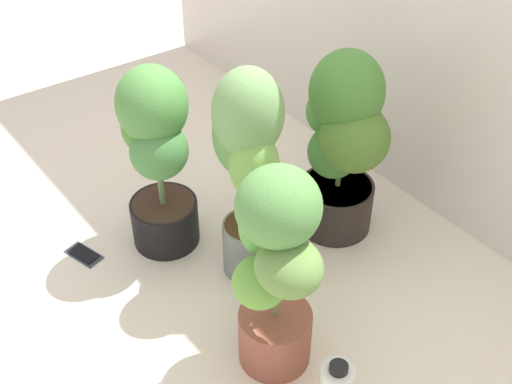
{
  "coord_description": "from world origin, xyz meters",
  "views": [
    {
      "loc": [
        1.33,
        -0.93,
        1.73
      ],
      "look_at": [
        0.01,
        0.1,
        0.35
      ],
      "focal_mm": 46.62,
      "sensor_mm": 36.0,
      "label": 1
    }
  ],
  "objects_px": {
    "potted_plant_center": "(247,157)",
    "potted_plant_front_left": "(157,150)",
    "cell_phone": "(84,254)",
    "potted_plant_back_center": "(343,140)",
    "potted_plant_front_right": "(275,265)"
  },
  "relations": [
    {
      "from": "potted_plant_front_left",
      "to": "cell_phone",
      "type": "height_order",
      "value": "potted_plant_front_left"
    },
    {
      "from": "potted_plant_center",
      "to": "potted_plant_front_left",
      "type": "distance_m",
      "value": 0.35
    },
    {
      "from": "potted_plant_back_center",
      "to": "cell_phone",
      "type": "distance_m",
      "value": 1.03
    },
    {
      "from": "potted_plant_front_left",
      "to": "potted_plant_front_right",
      "type": "bearing_deg",
      "value": -2.08
    },
    {
      "from": "potted_plant_front_right",
      "to": "cell_phone",
      "type": "bearing_deg",
      "value": -161.23
    },
    {
      "from": "potted_plant_front_right",
      "to": "potted_plant_front_left",
      "type": "height_order",
      "value": "potted_plant_front_right"
    },
    {
      "from": "potted_plant_front_right",
      "to": "cell_phone",
      "type": "xyz_separation_m",
      "value": [
        -0.78,
        -0.26,
        -0.4
      ]
    },
    {
      "from": "potted_plant_back_center",
      "to": "potted_plant_front_left",
      "type": "bearing_deg",
      "value": -121.67
    },
    {
      "from": "potted_plant_front_left",
      "to": "potted_plant_back_center",
      "type": "bearing_deg",
      "value": 58.33
    },
    {
      "from": "potted_plant_back_center",
      "to": "potted_plant_center",
      "type": "bearing_deg",
      "value": -95.13
    },
    {
      "from": "potted_plant_front_right",
      "to": "potted_plant_back_center",
      "type": "relative_size",
      "value": 0.99
    },
    {
      "from": "potted_plant_front_left",
      "to": "potted_plant_back_center",
      "type": "xyz_separation_m",
      "value": [
        0.34,
        0.55,
        -0.01
      ]
    },
    {
      "from": "potted_plant_front_right",
      "to": "potted_plant_center",
      "type": "relative_size",
      "value": 0.91
    },
    {
      "from": "potted_plant_front_left",
      "to": "potted_plant_back_center",
      "type": "distance_m",
      "value": 0.64
    },
    {
      "from": "potted_plant_center",
      "to": "cell_phone",
      "type": "distance_m",
      "value": 0.77
    }
  ]
}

